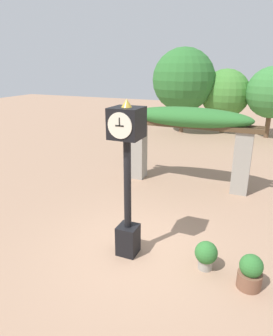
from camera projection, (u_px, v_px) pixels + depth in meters
name	position (u px, v px, depth m)	size (l,w,h in m)	color
ground_plane	(137.00, 250.00, 7.23)	(60.00, 60.00, 0.00)	#9E7A60
pedestal_clock	(127.00, 169.00, 6.42)	(0.63, 0.68, 3.59)	black
pergola	(188.00, 128.00, 10.48)	(4.98, 1.16, 2.84)	gray
potted_plant_near_left	(250.00, 272.00, 5.91)	(0.48, 0.48, 0.73)	brown
potted_plant_near_right	(206.00, 254.00, 6.45)	(0.49, 0.49, 0.65)	gray
tree_line	(214.00, 86.00, 18.38)	(8.60, 4.41, 5.24)	brown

